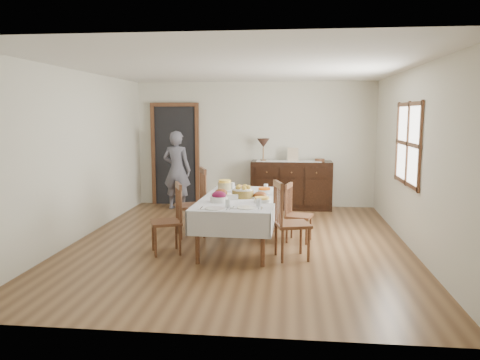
# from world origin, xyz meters

# --- Properties ---
(ground) EXTENTS (6.00, 6.00, 0.00)m
(ground) POSITION_xyz_m (0.00, 0.00, 0.00)
(ground) COLOR brown
(room_shell) EXTENTS (5.02, 6.02, 2.65)m
(room_shell) POSITION_xyz_m (-0.15, 0.42, 1.64)
(room_shell) COLOR white
(room_shell) RESTS_ON ground
(dining_table) EXTENTS (1.17, 2.17, 0.73)m
(dining_table) POSITION_xyz_m (0.03, -0.15, 0.64)
(dining_table) COLOR silver
(dining_table) RESTS_ON ground
(chair_left_near) EXTENTS (0.53, 0.53, 0.99)m
(chair_left_near) POSITION_xyz_m (-0.92, -0.60, 0.50)
(chair_left_near) COLOR brown
(chair_left_near) RESTS_ON ground
(chair_left_far) EXTENTS (0.58, 0.58, 1.09)m
(chair_left_far) POSITION_xyz_m (-0.76, 0.36, 0.55)
(chair_left_far) COLOR brown
(chair_left_far) RESTS_ON ground
(chair_right_near) EXTENTS (0.54, 0.54, 1.06)m
(chair_right_near) POSITION_xyz_m (0.74, -0.70, 0.53)
(chair_right_near) COLOR brown
(chair_right_near) RESTS_ON ground
(chair_right_far) EXTENTS (0.45, 0.45, 0.89)m
(chair_right_far) POSITION_xyz_m (0.85, 0.19, 0.45)
(chair_right_far) COLOR brown
(chair_right_far) RESTS_ON ground
(sideboard) EXTENTS (1.64, 0.59, 0.98)m
(sideboard) POSITION_xyz_m (0.78, 2.72, 0.49)
(sideboard) COLOR black
(sideboard) RESTS_ON ground
(person) EXTENTS (0.58, 0.42, 1.71)m
(person) POSITION_xyz_m (-1.55, 2.42, 0.86)
(person) COLOR #565563
(person) RESTS_ON ground
(bread_basket) EXTENTS (0.32, 0.32, 0.19)m
(bread_basket) POSITION_xyz_m (0.07, -0.17, 0.81)
(bread_basket) COLOR olive
(bread_basket) RESTS_ON dining_table
(egg_basket) EXTENTS (0.27, 0.27, 0.11)m
(egg_basket) POSITION_xyz_m (0.03, 0.28, 0.77)
(egg_basket) COLOR black
(egg_basket) RESTS_ON dining_table
(ham_platter_a) EXTENTS (0.32, 0.32, 0.11)m
(ham_platter_a) POSITION_xyz_m (-0.28, 0.02, 0.76)
(ham_platter_a) COLOR white
(ham_platter_a) RESTS_ON dining_table
(ham_platter_b) EXTENTS (0.28, 0.28, 0.11)m
(ham_platter_b) POSITION_xyz_m (0.32, -0.18, 0.76)
(ham_platter_b) COLOR white
(ham_platter_b) RESTS_ON dining_table
(beet_bowl) EXTENTS (0.24, 0.24, 0.15)m
(beet_bowl) POSITION_xyz_m (-0.22, -0.54, 0.80)
(beet_bowl) COLOR white
(beet_bowl) RESTS_ON dining_table
(carrot_bowl) EXTENTS (0.20, 0.20, 0.09)m
(carrot_bowl) POSITION_xyz_m (0.36, 0.23, 0.77)
(carrot_bowl) COLOR white
(carrot_bowl) RESTS_ON dining_table
(pineapple_bowl) EXTENTS (0.22, 0.22, 0.15)m
(pineapple_bowl) POSITION_xyz_m (-0.30, 0.56, 0.80)
(pineapple_bowl) COLOR tan
(pineapple_bowl) RESTS_ON dining_table
(casserole_dish) EXTENTS (0.23, 0.23, 0.07)m
(casserole_dish) POSITION_xyz_m (0.37, -0.49, 0.76)
(casserole_dish) COLOR white
(casserole_dish) RESTS_ON dining_table
(butter_dish) EXTENTS (0.14, 0.10, 0.07)m
(butter_dish) POSITION_xyz_m (-0.05, -0.34, 0.77)
(butter_dish) COLOR white
(butter_dish) RESTS_ON dining_table
(setting_left) EXTENTS (0.42, 0.31, 0.10)m
(setting_left) POSITION_xyz_m (-0.16, -0.98, 0.75)
(setting_left) COLOR white
(setting_left) RESTS_ON dining_table
(setting_right) EXTENTS (0.42, 0.31, 0.10)m
(setting_right) POSITION_xyz_m (0.24, -0.89, 0.75)
(setting_right) COLOR white
(setting_right) RESTS_ON dining_table
(glass_far_a) EXTENTS (0.06, 0.06, 0.11)m
(glass_far_a) POSITION_xyz_m (-0.17, 0.56, 0.79)
(glass_far_a) COLOR silver
(glass_far_a) RESTS_ON dining_table
(glass_far_b) EXTENTS (0.07, 0.07, 0.09)m
(glass_far_b) POSITION_xyz_m (0.37, 0.59, 0.78)
(glass_far_b) COLOR silver
(glass_far_b) RESTS_ON dining_table
(runner) EXTENTS (1.30, 0.35, 0.01)m
(runner) POSITION_xyz_m (0.73, 2.68, 0.99)
(runner) COLOR white
(runner) RESTS_ON sideboard
(table_lamp) EXTENTS (0.26, 0.26, 0.46)m
(table_lamp) POSITION_xyz_m (0.20, 2.68, 1.34)
(table_lamp) COLOR brown
(table_lamp) RESTS_ON sideboard
(picture_frame) EXTENTS (0.22, 0.08, 0.28)m
(picture_frame) POSITION_xyz_m (0.80, 2.67, 1.12)
(picture_frame) COLOR tan
(picture_frame) RESTS_ON sideboard
(deco_bowl) EXTENTS (0.20, 0.20, 0.06)m
(deco_bowl) POSITION_xyz_m (1.35, 2.70, 1.01)
(deco_bowl) COLOR brown
(deco_bowl) RESTS_ON sideboard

